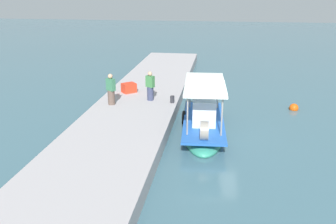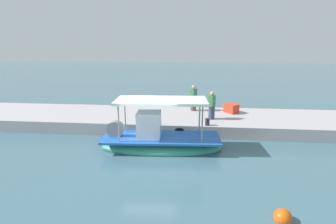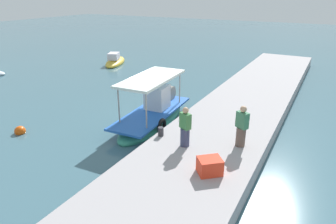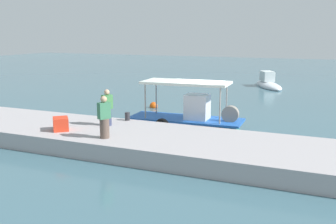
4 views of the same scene
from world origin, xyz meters
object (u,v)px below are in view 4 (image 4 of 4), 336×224
fisherman_by_crate (107,109)px  cargo_crate (61,124)px  marker_buoy (154,106)px  mooring_bollard (127,116)px  fisherman_near_bollard (104,119)px  main_fishing_boat (188,122)px  moored_boat_mid (268,84)px

fisherman_by_crate → cargo_crate: size_ratio=2.11×
cargo_crate → marker_buoy: cargo_crate is taller
cargo_crate → marker_buoy: size_ratio=1.48×
mooring_bollard → cargo_crate: (-1.65, -2.85, 0.09)m
fisherman_near_bollard → cargo_crate: size_ratio=2.17×
main_fishing_boat → moored_boat_mid: main_fishing_boat is taller
fisherman_near_bollard → marker_buoy: (-2.62, 9.99, -1.35)m
main_fishing_boat → mooring_bollard: main_fishing_boat is taller
fisherman_by_crate → mooring_bollard: 1.42m
marker_buoy → cargo_crate: bearing=-88.7°
cargo_crate → moored_boat_mid: bearing=77.8°
fisherman_near_bollard → moored_boat_mid: (2.52, 23.13, -1.20)m
fisherman_near_bollard → marker_buoy: 10.42m
marker_buoy → moored_boat_mid: bearing=68.6°
main_fishing_boat → fisherman_by_crate: main_fishing_boat is taller
fisherman_by_crate → marker_buoy: 8.33m
moored_boat_mid → main_fishing_boat: bearing=-92.9°
cargo_crate → moored_boat_mid: 23.32m
fisherman_by_crate → marker_buoy: fisherman_by_crate is taller
mooring_bollard → cargo_crate: cargo_crate is taller
main_fishing_boat → fisherman_by_crate: size_ratio=3.64×
mooring_bollard → cargo_crate: size_ratio=0.50×
main_fishing_boat → marker_buoy: size_ratio=11.39×
fisherman_by_crate → moored_boat_mid: bearing=80.4°
main_fishing_boat → marker_buoy: bearing=130.4°
mooring_bollard → marker_buoy: 7.09m
main_fishing_boat → marker_buoy: main_fishing_boat is taller
fisherman_by_crate → marker_buoy: bearing=101.0°
fisherman_near_bollard → cargo_crate: 2.48m
fisherman_near_bollard → cargo_crate: fisherman_near_bollard is taller
main_fishing_boat → fisherman_near_bollard: bearing=-107.7°
moored_boat_mid → cargo_crate: bearing=-102.2°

